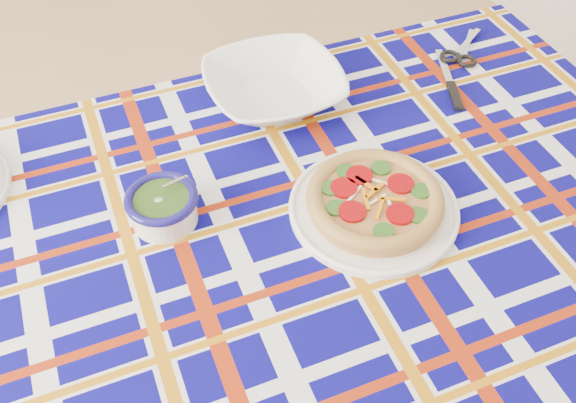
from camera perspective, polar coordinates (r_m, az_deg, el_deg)
name	(u,v)px	position (r m, az deg, el deg)	size (l,w,h in m)	color
floor	(79,309)	(1.86, -18.06, -9.11)	(4.00, 4.00, 0.00)	tan
dining_table	(281,262)	(1.09, -0.61, -5.36)	(1.49, 0.96, 0.68)	brown
tablecloth	(281,253)	(1.07, -0.62, -4.63)	(1.49, 0.94, 0.10)	#080563
main_focaccia_plate	(375,200)	(1.05, 7.72, 0.14)	(0.29, 0.29, 0.06)	#B2773F
pesto_bowl	(163,205)	(1.04, -11.09, -0.31)	(0.12, 0.12, 0.07)	#1D380F
serving_bowl	(274,87)	(1.26, -1.24, 10.13)	(0.26, 0.26, 0.06)	white
table_knife	(445,68)	(1.40, 13.77, 11.48)	(0.22, 0.02, 0.01)	silver
kitchen_scissors	(468,42)	(1.48, 15.69, 13.48)	(0.18, 0.08, 0.01)	silver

